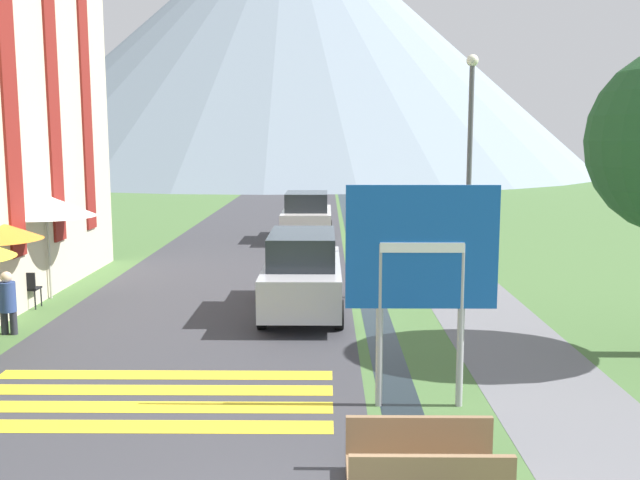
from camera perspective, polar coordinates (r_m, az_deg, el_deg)
ground_plane at (r=25.94m, az=0.26°, el=-0.34°), size 160.00×160.00×0.00m
road at (r=35.96m, az=-3.65°, el=2.03°), size 6.40×60.00×0.01m
footpath at (r=36.03m, az=6.08°, el=2.02°), size 2.20×60.00×0.01m
drainage_channel at (r=35.88m, az=2.26°, el=2.03°), size 0.60×60.00×0.00m
crosswalk_marking at (r=11.13m, az=-13.44°, el=-12.21°), size 5.44×2.54×0.01m
mountain_distant at (r=82.36m, az=-2.56°, el=15.80°), size 66.53×66.53×29.55m
road_sign at (r=10.10m, az=8.13°, el=-1.85°), size 2.14×0.11×3.20m
footbridge at (r=8.26m, az=8.37°, el=-17.86°), size 1.70×1.10×0.65m
parked_car_near at (r=15.65m, az=-1.39°, el=-2.62°), size 1.74×4.49×1.82m
parked_car_far at (r=26.97m, az=-1.06°, el=1.94°), size 1.92×4.19×1.82m
cafe_chair_far_right at (r=17.41m, az=-22.29°, el=-3.46°), size 0.40×0.40×0.85m
cafe_umbrella_rear_white at (r=18.12m, az=-21.05°, el=2.57°), size 2.31×2.31×2.50m
person_seated_near at (r=15.28m, az=-23.72°, el=-4.40°), size 0.32×0.32×1.26m
streetlamp at (r=17.22m, az=11.87°, el=6.43°), size 0.28×0.28×5.75m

